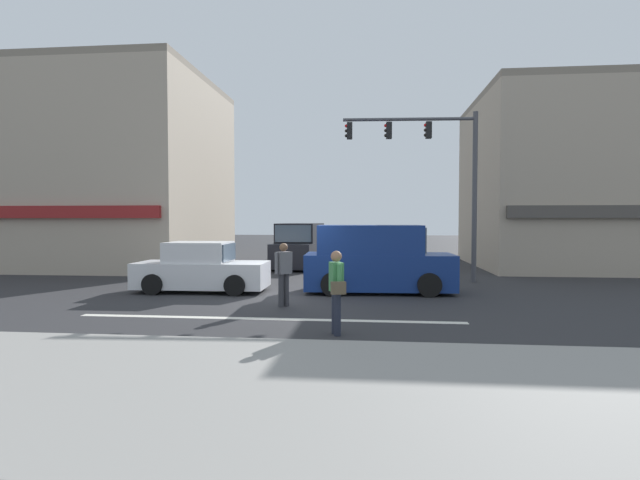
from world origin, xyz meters
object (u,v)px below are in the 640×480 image
(utility_pole_near_left, at_px, (111,185))
(sedan_approaching_near, at_px, (202,269))
(van_crossing_leftbound, at_px, (299,247))
(van_crossing_rightbound, at_px, (376,260))
(pedestrian_foreground_with_bag, at_px, (336,287))
(pedestrian_far_side, at_px, (284,270))
(traffic_light_mast, at_px, (439,164))

(utility_pole_near_left, relative_size, sedan_approaching_near, 1.76)
(van_crossing_leftbound, bearing_deg, van_crossing_rightbound, -65.43)
(pedestrian_foreground_with_bag, bearing_deg, van_crossing_rightbound, 82.19)
(pedestrian_far_side, bearing_deg, utility_pole_near_left, 139.92)
(utility_pole_near_left, relative_size, traffic_light_mast, 1.17)
(sedan_approaching_near, distance_m, van_crossing_leftbound, 8.48)
(van_crossing_rightbound, height_order, sedan_approaching_near, van_crossing_rightbound)
(traffic_light_mast, xyz_separation_m, van_crossing_rightbound, (-2.28, -2.93, -3.30))
(utility_pole_near_left, bearing_deg, pedestrian_foreground_with_bag, -45.29)
(utility_pole_near_left, xyz_separation_m, van_crossing_rightbound, (11.23, -4.57, -2.78))
(traffic_light_mast, relative_size, pedestrian_far_side, 3.71)
(utility_pole_near_left, xyz_separation_m, pedestrian_far_side, (8.80, -7.40, -2.84))
(traffic_light_mast, distance_m, van_crossing_rightbound, 4.97)
(sedan_approaching_near, xyz_separation_m, pedestrian_far_side, (3.08, -2.42, 0.24))
(van_crossing_rightbound, distance_m, van_crossing_leftbound, 8.62)
(traffic_light_mast, height_order, sedan_approaching_near, traffic_light_mast)
(traffic_light_mast, bearing_deg, van_crossing_leftbound, 140.08)
(sedan_approaching_near, bearing_deg, traffic_light_mast, 23.26)
(sedan_approaching_near, relative_size, pedestrian_far_side, 2.48)
(utility_pole_near_left, height_order, sedan_approaching_near, utility_pole_near_left)
(pedestrian_far_side, bearing_deg, van_crossing_leftbound, 96.15)
(pedestrian_foreground_with_bag, bearing_deg, pedestrian_far_side, 117.40)
(traffic_light_mast, distance_m, van_crossing_leftbound, 8.33)
(traffic_light_mast, relative_size, sedan_approaching_near, 1.50)
(pedestrian_far_side, bearing_deg, sedan_approaching_near, 141.86)
(van_crossing_leftbound, height_order, pedestrian_far_side, van_crossing_leftbound)
(utility_pole_near_left, relative_size, van_crossing_rightbound, 1.56)
(traffic_light_mast, xyz_separation_m, pedestrian_far_side, (-4.71, -5.77, -3.35))
(utility_pole_near_left, height_order, pedestrian_foreground_with_bag, utility_pole_near_left)
(van_crossing_rightbound, bearing_deg, sedan_approaching_near, -175.63)
(sedan_approaching_near, relative_size, pedestrian_foreground_with_bag, 2.48)
(sedan_approaching_near, height_order, van_crossing_leftbound, van_crossing_leftbound)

